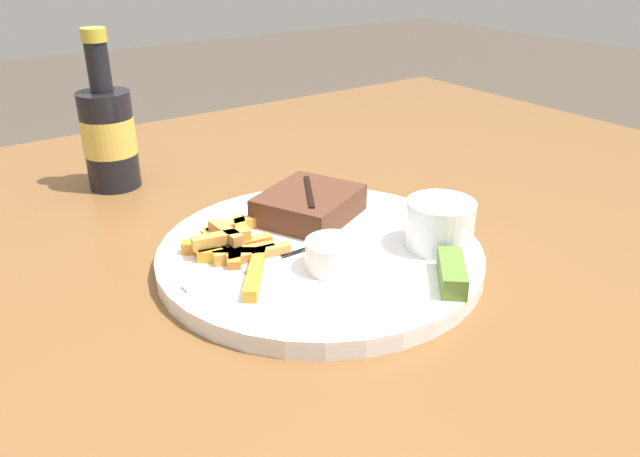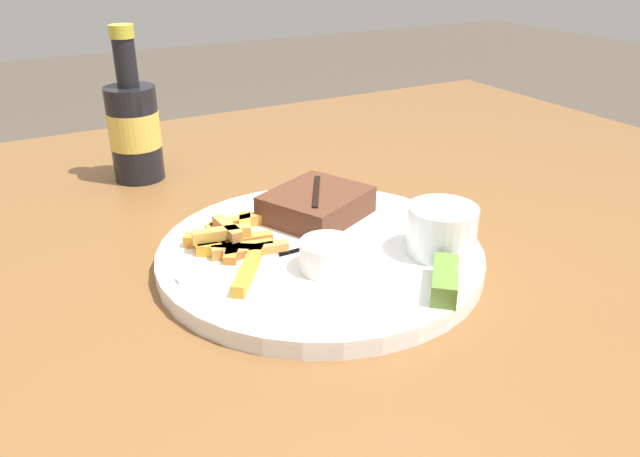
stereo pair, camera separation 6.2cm
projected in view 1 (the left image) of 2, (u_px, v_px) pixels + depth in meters
The scene contains 9 objects.
dining_table at pixel (320, 321), 0.67m from camera, with size 1.43×1.19×0.77m.
dinner_plate at pixel (320, 254), 0.63m from camera, with size 0.33×0.33×0.02m.
steak_portion at pixel (309, 205), 0.69m from camera, with size 0.13×0.13×0.03m.
fries_pile at pixel (236, 246), 0.61m from camera, with size 0.12×0.15×0.02m.
coleslaw_cup at pixel (440, 221), 0.62m from camera, with size 0.07×0.07×0.05m.
dipping_sauce_cup at pixel (333, 253), 0.58m from camera, with size 0.05×0.05×0.03m.
pickle_spear at pixel (452, 273), 0.56m from camera, with size 0.06×0.06×0.02m.
fork_utensil at pixel (244, 269), 0.58m from camera, with size 0.13×0.01×0.00m.
beer_bottle at pixel (109, 133), 0.80m from camera, with size 0.07×0.07×0.20m.
Camera 1 is at (-0.32, -0.46, 1.08)m, focal length 35.00 mm.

